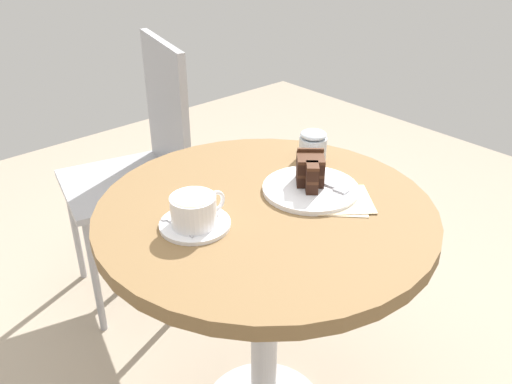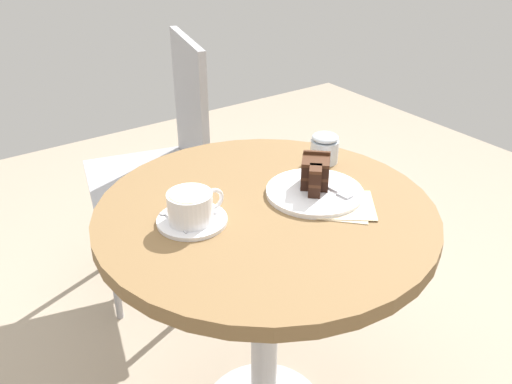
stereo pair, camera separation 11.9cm
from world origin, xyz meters
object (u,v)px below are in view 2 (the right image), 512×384
(coffee_cup, at_px, (191,206))
(fork, at_px, (334,190))
(cake_slice, at_px, (316,174))
(saucer, at_px, (192,220))
(sugar_pot, at_px, (325,148))
(napkin, at_px, (340,205))
(teaspoon, at_px, (171,218))
(cake_plate, at_px, (315,192))
(cafe_chair, at_px, (168,150))

(coffee_cup, height_order, fork, coffee_cup)
(cake_slice, bearing_deg, fork, -59.95)
(coffee_cup, bearing_deg, saucer, 59.13)
(coffee_cup, bearing_deg, sugar_pot, 9.15)
(napkin, bearing_deg, sugar_pot, 58.15)
(cake_slice, bearing_deg, napkin, -87.06)
(napkin, bearing_deg, teaspoon, 156.31)
(coffee_cup, relative_size, cake_plate, 0.57)
(saucer, xyz_separation_m, teaspoon, (-0.04, 0.02, 0.01))
(cake_slice, bearing_deg, coffee_cup, 172.42)
(fork, bearing_deg, cake_slice, -156.75)
(teaspoon, relative_size, cake_plate, 0.47)
(fork, relative_size, cafe_chair, 0.15)
(teaspoon, relative_size, sugar_pot, 1.34)
(cafe_chair, height_order, sugar_pot, cafe_chair)
(cafe_chair, bearing_deg, teaspoon, -11.29)
(coffee_cup, bearing_deg, cake_slice, -7.58)
(saucer, height_order, teaspoon, teaspoon)
(cafe_chair, bearing_deg, cake_plate, 16.01)
(saucer, distance_m, coffee_cup, 0.04)
(coffee_cup, height_order, cake_slice, cake_slice)
(saucer, xyz_separation_m, cake_plate, (0.29, -0.06, 0.00))
(saucer, bearing_deg, teaspoon, 148.82)
(fork, distance_m, napkin, 0.05)
(fork, relative_size, sugar_pot, 1.68)
(cafe_chair, bearing_deg, sugar_pot, 28.80)
(coffee_cup, height_order, napkin, coffee_cup)
(teaspoon, bearing_deg, cake_plate, -104.30)
(saucer, bearing_deg, sugar_pot, 8.61)
(saucer, height_order, cake_slice, cake_slice)
(saucer, height_order, cake_plate, cake_plate)
(saucer, relative_size, cafe_chair, 0.17)
(cake_slice, relative_size, sugar_pot, 1.28)
(saucer, height_order, cafe_chair, cafe_chair)
(napkin, distance_m, cafe_chair, 0.82)
(napkin, bearing_deg, fork, 66.78)
(teaspoon, distance_m, cake_slice, 0.35)
(cake_plate, bearing_deg, fork, -40.63)
(teaspoon, bearing_deg, coffee_cup, -128.67)
(cake_plate, bearing_deg, coffee_cup, 170.01)
(cake_plate, distance_m, cake_slice, 0.04)
(saucer, relative_size, fork, 1.14)
(coffee_cup, relative_size, napkin, 0.63)
(saucer, bearing_deg, cake_slice, -8.49)
(fork, bearing_deg, coffee_cup, -110.54)
(teaspoon, relative_size, cafe_chair, 0.12)
(saucer, distance_m, teaspoon, 0.05)
(napkin, distance_m, sugar_pot, 0.23)
(cake_plate, bearing_deg, sugar_pot, 42.08)
(sugar_pot, bearing_deg, saucer, -171.39)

